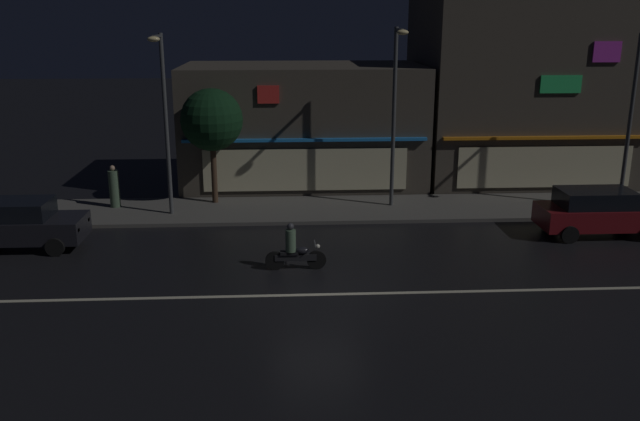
# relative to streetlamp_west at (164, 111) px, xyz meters

# --- Properties ---
(ground_plane) EXTENTS (140.00, 140.00, 0.00)m
(ground_plane) POSITION_rel_streetlamp_west_xyz_m (5.36, -7.80, -4.22)
(ground_plane) COLOR black
(lane_divider_stripe) EXTENTS (33.02, 0.16, 0.01)m
(lane_divider_stripe) POSITION_rel_streetlamp_west_xyz_m (5.36, -7.80, -4.21)
(lane_divider_stripe) COLOR beige
(lane_divider_stripe) RESTS_ON ground
(sidewalk_far) EXTENTS (34.76, 3.74, 0.14)m
(sidewalk_far) POSITION_rel_streetlamp_west_xyz_m (5.36, 0.71, -4.15)
(sidewalk_far) COLOR #5B5954
(sidewalk_far) RESTS_ON ground
(storefront_left_block) EXTENTS (9.59, 8.06, 8.50)m
(storefront_left_block) POSITION_rel_streetlamp_west_xyz_m (15.79, 6.53, 0.03)
(storefront_left_block) COLOR #4C443A
(storefront_left_block) RESTS_ON ground
(storefront_center_block) EXTENTS (10.88, 6.24, 5.49)m
(storefront_center_block) POSITION_rel_streetlamp_west_xyz_m (5.36, 5.62, -1.48)
(storefront_center_block) COLOR #4C443A
(storefront_center_block) RESTS_ON ground
(streetlamp_west) EXTENTS (0.44, 1.64, 6.89)m
(streetlamp_west) POSITION_rel_streetlamp_west_xyz_m (0.00, 0.00, 0.00)
(streetlamp_west) COLOR #47494C
(streetlamp_west) RESTS_ON sidewalk_far
(streetlamp_mid) EXTENTS (0.44, 1.64, 7.09)m
(streetlamp_mid) POSITION_rel_streetlamp_west_xyz_m (8.83, 0.74, 0.11)
(streetlamp_mid) COLOR #47494C
(streetlamp_mid) RESTS_ON sidewalk_far
(streetlamp_east) EXTENTS (0.44, 1.64, 6.87)m
(streetlamp_east) POSITION_rel_streetlamp_west_xyz_m (18.02, -0.13, -0.01)
(streetlamp_east) COLOR #47494C
(streetlamp_east) RESTS_ON sidewalk_far
(pedestrian_on_sidewalk) EXTENTS (0.41, 0.41, 1.72)m
(pedestrian_on_sidewalk) POSITION_rel_streetlamp_west_xyz_m (-2.44, 1.32, -3.29)
(pedestrian_on_sidewalk) COLOR #4C664C
(pedestrian_on_sidewalk) RESTS_ON sidewalk_far
(street_tree) EXTENTS (2.53, 2.53, 4.72)m
(street_tree) POSITION_rel_streetlamp_west_xyz_m (1.56, 1.80, -0.64)
(street_tree) COLOR #473323
(street_tree) RESTS_ON sidewalk_far
(parked_car_near_kerb) EXTENTS (4.30, 1.98, 1.67)m
(parked_car_near_kerb) POSITION_rel_streetlamp_west_xyz_m (15.71, -2.85, -3.35)
(parked_car_near_kerb) COLOR maroon
(parked_car_near_kerb) RESTS_ON ground
(parked_car_trailing) EXTENTS (4.30, 1.98, 1.67)m
(parked_car_trailing) POSITION_rel_streetlamp_west_xyz_m (-4.59, -3.23, -3.35)
(parked_car_trailing) COLOR black
(parked_car_trailing) RESTS_ON ground
(motorcycle_opposite_lane) EXTENTS (1.90, 0.60, 1.52)m
(motorcycle_opposite_lane) POSITION_rel_streetlamp_west_xyz_m (4.72, -5.77, -3.59)
(motorcycle_opposite_lane) COLOR black
(motorcycle_opposite_lane) RESTS_ON ground
(traffic_cone) EXTENTS (0.36, 0.36, 0.55)m
(traffic_cone) POSITION_rel_streetlamp_west_xyz_m (-3.22, -1.69, -3.94)
(traffic_cone) COLOR orange
(traffic_cone) RESTS_ON ground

